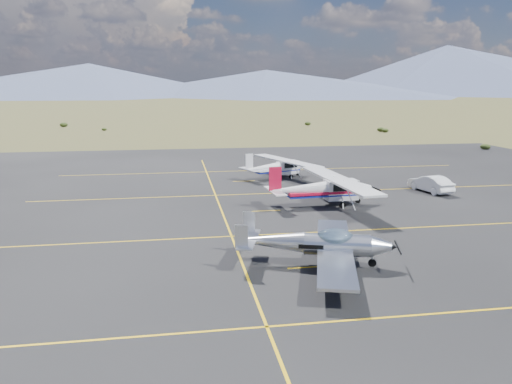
{
  "coord_description": "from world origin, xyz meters",
  "views": [
    {
      "loc": [
        -8.99,
        -24.97,
        8.34
      ],
      "look_at": [
        -3.89,
        6.32,
        1.6
      ],
      "focal_mm": 35.0,
      "sensor_mm": 36.0,
      "label": 1
    }
  ],
  "objects_px": {
    "aircraft_plain": "(277,166)",
    "sedan": "(431,184)",
    "aircraft_low_wing": "(319,244)",
    "aircraft_cessna": "(323,188)"
  },
  "relations": [
    {
      "from": "sedan",
      "to": "aircraft_low_wing",
      "type": "bearing_deg",
      "value": 35.87
    },
    {
      "from": "aircraft_low_wing",
      "to": "aircraft_cessna",
      "type": "xyz_separation_m",
      "value": [
        3.7,
        11.59,
        0.25
      ]
    },
    {
      "from": "aircraft_low_wing",
      "to": "aircraft_cessna",
      "type": "distance_m",
      "value": 12.16
    },
    {
      "from": "aircraft_cessna",
      "to": "aircraft_plain",
      "type": "relative_size",
      "value": 1.21
    },
    {
      "from": "sedan",
      "to": "aircraft_cessna",
      "type": "bearing_deg",
      "value": 6.19
    },
    {
      "from": "aircraft_low_wing",
      "to": "aircraft_cessna",
      "type": "height_order",
      "value": "aircraft_cessna"
    },
    {
      "from": "aircraft_cessna",
      "to": "aircraft_plain",
      "type": "height_order",
      "value": "aircraft_cessna"
    },
    {
      "from": "aircraft_low_wing",
      "to": "aircraft_plain",
      "type": "distance_m",
      "value": 22.96
    },
    {
      "from": "aircraft_low_wing",
      "to": "aircraft_plain",
      "type": "relative_size",
      "value": 1.05
    },
    {
      "from": "aircraft_plain",
      "to": "sedan",
      "type": "relative_size",
      "value": 2.33
    }
  ]
}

